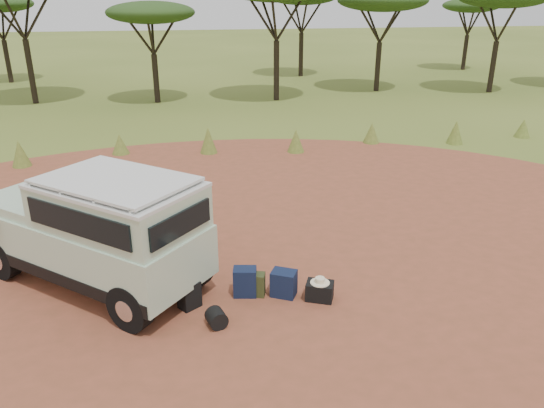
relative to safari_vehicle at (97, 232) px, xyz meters
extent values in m
plane|color=#556724|center=(2.53, -0.29, -1.09)|extent=(140.00, 140.00, 0.00)
cylinder|color=brown|center=(2.53, -0.29, -1.09)|extent=(23.00, 23.00, 0.01)
cone|color=#556724|center=(-3.47, 8.01, -0.67)|extent=(0.60, 0.60, 0.85)
cone|color=#556724|center=(-0.47, 8.91, -0.74)|extent=(0.60, 0.60, 0.70)
cone|color=#556724|center=(2.53, 8.51, -0.64)|extent=(0.60, 0.60, 0.90)
cone|color=#556724|center=(5.53, 8.11, -0.69)|extent=(0.60, 0.60, 0.80)
cone|color=#556724|center=(8.53, 8.81, -0.72)|extent=(0.60, 0.60, 0.75)
cone|color=#556724|center=(11.53, 8.21, -0.67)|extent=(0.60, 0.60, 0.85)
cone|color=#556724|center=(14.53, 8.61, -0.74)|extent=(0.60, 0.60, 0.70)
cylinder|color=black|center=(-5.47, 18.71, 0.44)|extent=(0.28, 0.28, 3.06)
cylinder|color=black|center=(0.53, 17.91, 0.08)|extent=(0.28, 0.28, 2.34)
ellipsoid|color=#203B15|center=(0.53, 17.91, 3.17)|extent=(4.20, 4.20, 1.05)
cylinder|color=black|center=(6.53, 17.51, 0.37)|extent=(0.28, 0.28, 2.93)
cylinder|color=black|center=(12.53, 19.21, 0.21)|extent=(0.28, 0.28, 2.61)
ellipsoid|color=#203B15|center=(12.53, 19.21, 3.66)|extent=(4.80, 4.80, 1.20)
cylinder|color=black|center=(18.53, 17.71, 0.26)|extent=(0.28, 0.28, 2.70)
cylinder|color=black|center=(-8.47, 25.71, 0.14)|extent=(0.28, 0.28, 2.48)
cylinder|color=black|center=(9.53, 25.21, 0.26)|extent=(0.28, 0.28, 2.70)
cylinder|color=black|center=(21.53, 26.21, 0.08)|extent=(0.28, 0.28, 2.34)
ellipsoid|color=#203B15|center=(21.53, 26.21, 3.17)|extent=(3.80, 3.80, 0.95)
cube|color=#ADC7AA|center=(-0.12, 0.10, -0.20)|extent=(4.60, 4.30, 0.95)
cube|color=black|center=(-0.12, 0.10, -0.56)|extent=(4.56, 4.27, 0.24)
cube|color=#ADC7AA|center=(0.49, -0.42, 0.64)|extent=(3.26, 3.14, 0.75)
cube|color=silver|center=(0.49, -0.42, 1.05)|extent=(3.28, 3.17, 0.06)
cube|color=silver|center=(0.49, -0.42, 1.15)|extent=(3.04, 2.94, 0.05)
cube|color=#ADC7AA|center=(-1.19, 1.01, 0.37)|extent=(2.38, 2.39, 0.20)
cube|color=black|center=(-0.55, 0.47, 0.68)|extent=(1.10, 1.26, 0.52)
cube|color=black|center=(-0.09, -1.10, 0.68)|extent=(1.82, 1.56, 0.45)
cube|color=black|center=(1.08, 0.27, 0.68)|extent=(1.82, 1.56, 0.45)
cube|color=black|center=(1.56, -1.33, 0.64)|extent=(0.99, 1.15, 0.41)
cube|color=black|center=(-1.87, 1.59, -0.50)|extent=(1.27, 1.46, 0.34)
cylinder|color=black|center=(-1.96, 1.67, 0.30)|extent=(0.89, 1.03, 0.07)
cylinder|color=black|center=(-1.96, 1.67, -0.23)|extent=(0.89, 1.03, 0.07)
cylinder|color=silver|center=(-1.79, 1.89, 0.10)|extent=(0.19, 0.21, 0.22)
cube|color=silver|center=(-1.93, 1.64, -0.38)|extent=(0.30, 0.34, 0.12)
cylinder|color=black|center=(0.07, 1.08, 0.57)|extent=(0.11, 0.11, 0.82)
cylinder|color=black|center=(-1.92, 0.58, -0.67)|extent=(0.82, 0.75, 0.84)
cylinder|color=black|center=(-0.89, 1.81, -0.67)|extent=(0.82, 0.75, 0.84)
cylinder|color=black|center=(0.65, -1.61, -0.67)|extent=(0.82, 0.75, 0.84)
cylinder|color=black|center=(1.69, -0.39, -0.67)|extent=(0.82, 0.75, 0.84)
cube|color=black|center=(1.62, -1.11, -0.85)|extent=(0.45, 0.43, 0.49)
cube|color=#13203B|center=(2.64, -0.87, -0.82)|extent=(0.47, 0.37, 0.55)
cube|color=#323D1C|center=(2.84, -0.92, -0.87)|extent=(0.37, 0.31, 0.45)
cube|color=#13203B|center=(3.34, -1.01, -0.84)|extent=(0.55, 0.50, 0.50)
cube|color=black|center=(3.96, -1.25, -0.92)|extent=(0.58, 0.50, 0.34)
cylinder|color=black|center=(2.05, -1.77, -0.93)|extent=(0.39, 0.39, 0.32)
cylinder|color=beige|center=(3.96, -1.25, -0.74)|extent=(0.35, 0.35, 0.01)
cylinder|color=beige|center=(3.96, -1.25, -0.69)|extent=(0.18, 0.18, 0.09)
camera|label=1|loc=(1.69, -9.33, 4.18)|focal=35.00mm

